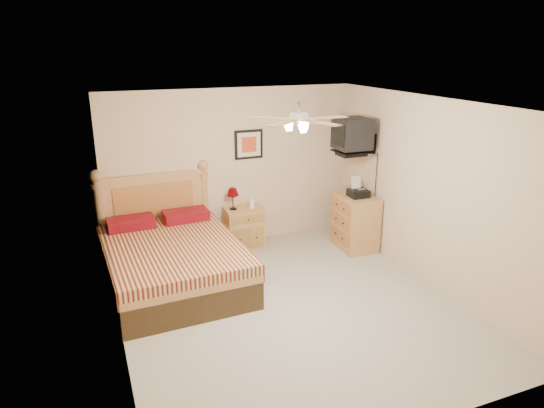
# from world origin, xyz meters

# --- Properties ---
(floor) EXTENTS (4.50, 4.50, 0.00)m
(floor) POSITION_xyz_m (0.00, 0.00, 0.00)
(floor) COLOR #9E998E
(floor) RESTS_ON ground
(ceiling) EXTENTS (4.00, 4.50, 0.04)m
(ceiling) POSITION_xyz_m (0.00, 0.00, 2.50)
(ceiling) COLOR white
(ceiling) RESTS_ON ground
(wall_back) EXTENTS (4.00, 0.04, 2.50)m
(wall_back) POSITION_xyz_m (0.00, 2.25, 1.25)
(wall_back) COLOR #C9B094
(wall_back) RESTS_ON ground
(wall_front) EXTENTS (4.00, 0.04, 2.50)m
(wall_front) POSITION_xyz_m (0.00, -2.25, 1.25)
(wall_front) COLOR #C9B094
(wall_front) RESTS_ON ground
(wall_left) EXTENTS (0.04, 4.50, 2.50)m
(wall_left) POSITION_xyz_m (-2.00, 0.00, 1.25)
(wall_left) COLOR #C9B094
(wall_left) RESTS_ON ground
(wall_right) EXTENTS (0.04, 4.50, 2.50)m
(wall_right) POSITION_xyz_m (2.00, 0.00, 1.25)
(wall_right) COLOR #C9B094
(wall_right) RESTS_ON ground
(bed) EXTENTS (1.79, 2.29, 1.44)m
(bed) POSITION_xyz_m (-1.21, 1.12, 0.72)
(bed) COLOR #A26C45
(bed) RESTS_ON ground
(nightstand) EXTENTS (0.61, 0.48, 0.64)m
(nightstand) POSITION_xyz_m (0.10, 2.00, 0.32)
(nightstand) COLOR #A76434
(nightstand) RESTS_ON ground
(table_lamp) EXTENTS (0.22, 0.22, 0.35)m
(table_lamp) POSITION_xyz_m (-0.07, 2.05, 0.82)
(table_lamp) COLOR #500407
(table_lamp) RESTS_ON nightstand
(lotion_bottle) EXTENTS (0.11, 0.11, 0.21)m
(lotion_bottle) POSITION_xyz_m (0.22, 1.98, 0.75)
(lotion_bottle) COLOR white
(lotion_bottle) RESTS_ON nightstand
(framed_picture) EXTENTS (0.46, 0.04, 0.46)m
(framed_picture) POSITION_xyz_m (0.27, 2.23, 1.62)
(framed_picture) COLOR black
(framed_picture) RESTS_ON wall_back
(dresser) EXTENTS (0.55, 0.76, 0.87)m
(dresser) POSITION_xyz_m (1.73, 1.33, 0.43)
(dresser) COLOR #A57840
(dresser) RESTS_ON ground
(fax_machine) EXTENTS (0.30, 0.31, 0.30)m
(fax_machine) POSITION_xyz_m (1.72, 1.26, 1.02)
(fax_machine) COLOR black
(fax_machine) RESTS_ON dresser
(magazine_lower) EXTENTS (0.28, 0.33, 0.03)m
(magazine_lower) POSITION_xyz_m (1.71, 1.56, 0.88)
(magazine_lower) COLOR #B7AE90
(magazine_lower) RESTS_ON dresser
(magazine_upper) EXTENTS (0.28, 0.30, 0.02)m
(magazine_upper) POSITION_xyz_m (1.74, 1.59, 0.91)
(magazine_upper) COLOR gray
(magazine_upper) RESTS_ON magazine_lower
(wall_tv) EXTENTS (0.56, 0.46, 0.58)m
(wall_tv) POSITION_xyz_m (1.75, 1.34, 1.81)
(wall_tv) COLOR black
(wall_tv) RESTS_ON wall_right
(ceiling_fan) EXTENTS (1.14, 1.14, 0.28)m
(ceiling_fan) POSITION_xyz_m (0.00, -0.20, 2.36)
(ceiling_fan) COLOR white
(ceiling_fan) RESTS_ON ceiling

